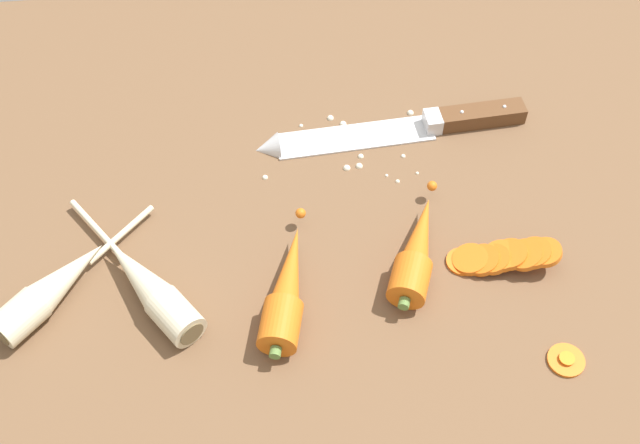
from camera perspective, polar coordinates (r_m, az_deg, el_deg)
ground_plane at (r=94.03cm, az=-0.13°, el=-0.33°), size 120.00×90.00×4.00cm
chefs_knife at (r=101.07cm, az=4.92°, el=6.62°), size 34.85×5.76×4.18cm
whole_carrot at (r=84.16cm, az=-2.42°, el=-4.92°), size 7.46×18.64×4.20cm
whole_carrot_second at (r=87.56cm, az=6.98°, el=-2.09°), size 8.85×16.81×4.20cm
parsnip_front at (r=86.38cm, az=-12.25°, el=-4.60°), size 15.75×20.51×4.00cm
parsnip_mid_left at (r=89.01cm, az=-18.73°, el=-4.56°), size 16.66×17.46×4.00cm
carrot_slice_stack at (r=89.71cm, az=13.02°, el=-2.45°), size 12.38×4.95×3.59cm
carrot_slice_stray_near at (r=85.73cm, az=17.35°, el=-9.44°), size 3.85×3.85×0.70cm
mince_crumbs at (r=99.59cm, az=2.48°, el=5.71°), size 20.30×12.21×0.89cm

